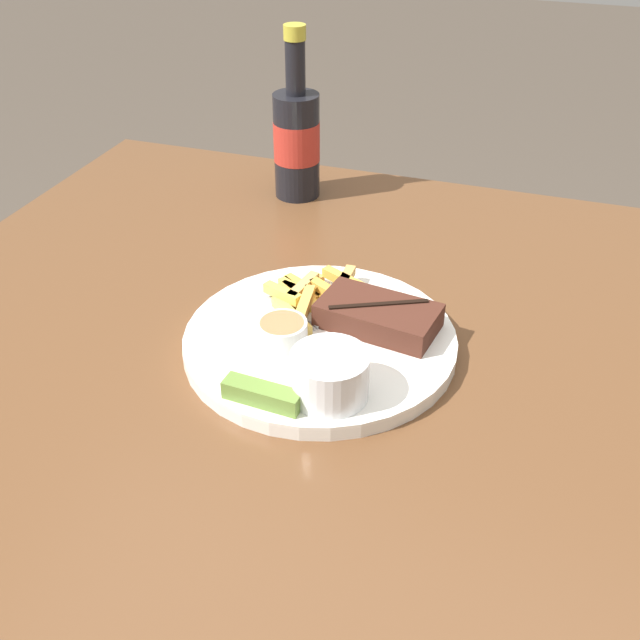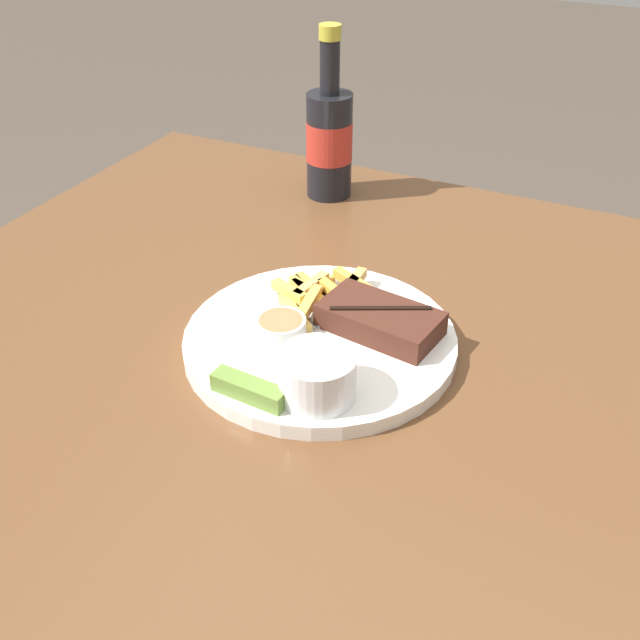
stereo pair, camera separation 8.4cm
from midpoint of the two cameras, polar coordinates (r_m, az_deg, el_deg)
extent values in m
cube|color=brown|center=(0.87, 2.75, -3.25)|extent=(1.11, 1.00, 0.04)
cylinder|color=brown|center=(1.60, -7.60, -0.73)|extent=(0.06, 0.06, 0.73)
cylinder|color=white|center=(0.85, 2.80, -1.81)|extent=(0.31, 0.31, 0.01)
cylinder|color=white|center=(0.85, 2.82, -1.32)|extent=(0.31, 0.31, 0.00)
cube|color=#472319|center=(0.85, 7.40, -0.06)|extent=(0.14, 0.09, 0.03)
cube|color=black|center=(0.84, 7.48, 0.81)|extent=(0.11, 0.06, 0.00)
cube|color=#EAA952|center=(0.92, 2.38, 2.44)|extent=(0.03, 0.06, 0.01)
cube|color=gold|center=(0.91, 1.58, 2.00)|extent=(0.07, 0.05, 0.01)
cube|color=gold|center=(0.89, 0.31, 2.13)|extent=(0.05, 0.03, 0.01)
cube|color=gold|center=(0.89, 4.07, 1.83)|extent=(0.07, 0.05, 0.01)
cube|color=tan|center=(0.90, 1.96, 2.51)|extent=(0.02, 0.06, 0.01)
cube|color=gold|center=(0.91, 2.35, 2.23)|extent=(0.07, 0.05, 0.01)
cube|color=#EEBC5A|center=(0.91, 1.70, 2.00)|extent=(0.02, 0.06, 0.01)
cube|color=#E9A849|center=(0.86, 1.76, 0.93)|extent=(0.02, 0.08, 0.01)
cube|color=gold|center=(0.91, 1.70, 2.09)|extent=(0.06, 0.03, 0.01)
cube|color=#DCB351|center=(0.87, 0.80, 0.37)|extent=(0.07, 0.06, 0.01)
cube|color=tan|center=(0.91, 5.32, 2.84)|extent=(0.01, 0.05, 0.01)
cube|color=gold|center=(0.91, 5.28, 2.77)|extent=(0.07, 0.04, 0.01)
cylinder|color=white|center=(0.75, 2.97, -4.38)|extent=(0.08, 0.08, 0.05)
cylinder|color=beige|center=(0.74, 3.01, -3.25)|extent=(0.07, 0.07, 0.01)
cylinder|color=silver|center=(0.83, -0.11, -0.85)|extent=(0.06, 0.06, 0.03)
cylinder|color=#C67A4C|center=(0.82, -0.11, -0.25)|extent=(0.05, 0.05, 0.01)
cube|color=olive|center=(0.75, -2.26, -5.43)|extent=(0.08, 0.03, 0.02)
cube|color=#B7B7BC|center=(0.91, -0.58, 1.75)|extent=(0.09, 0.06, 0.00)
cube|color=#B7B7BC|center=(0.86, 1.61, -0.39)|extent=(0.03, 0.02, 0.00)
cube|color=#B7B7BC|center=(0.86, 1.86, -0.30)|extent=(0.03, 0.02, 0.00)
cube|color=#B7B7BC|center=(0.87, 2.10, -0.21)|extent=(0.03, 0.02, 0.00)
cylinder|color=black|center=(1.18, 2.78, 13.07)|extent=(0.07, 0.07, 0.16)
cylinder|color=#B22D23|center=(1.18, 2.79, 13.43)|extent=(0.07, 0.07, 0.06)
cylinder|color=black|center=(1.15, 2.96, 18.64)|extent=(0.03, 0.03, 0.08)
cylinder|color=gold|center=(1.13, 3.03, 21.04)|extent=(0.03, 0.03, 0.02)
camera|label=1|loc=(0.04, -87.14, 1.96)|focal=42.00mm
camera|label=2|loc=(0.04, 92.86, -1.96)|focal=42.00mm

